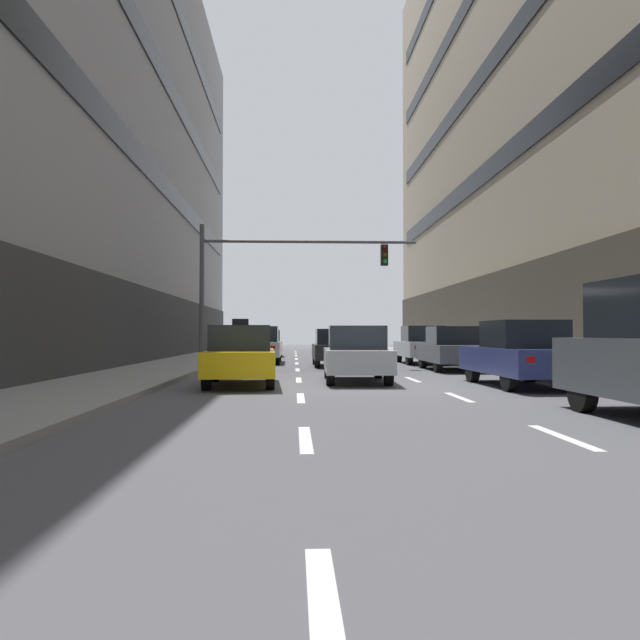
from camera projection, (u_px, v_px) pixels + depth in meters
name	position (u px, v px, depth m)	size (l,w,h in m)	color
ground_plane	(364.00, 386.00, 15.87)	(120.00, 120.00, 0.00)	#515156
sidewalk_left	(104.00, 384.00, 15.57)	(3.31, 80.00, 0.14)	gray
sidewalk_right	(614.00, 382.00, 16.17)	(3.31, 80.00, 0.14)	gray
lane_stripe_l1_s1	(326.00, 625.00, 2.81)	(0.16, 2.00, 0.01)	silver
lane_stripe_l1_s2	(305.00, 439.00, 7.80)	(0.16, 2.00, 0.01)	silver
lane_stripe_l1_s3	(301.00, 398.00, 12.80)	(0.16, 2.00, 0.01)	silver
lane_stripe_l1_s4	(299.00, 380.00, 17.79)	(0.16, 2.00, 0.01)	silver
lane_stripe_l1_s5	(298.00, 370.00, 22.79)	(0.16, 2.00, 0.01)	silver
lane_stripe_l1_s6	(297.00, 363.00, 27.78)	(0.16, 2.00, 0.01)	silver
lane_stripe_l1_s7	(296.00, 359.00, 32.77)	(0.16, 2.00, 0.01)	silver
lane_stripe_l1_s8	(296.00, 356.00, 37.77)	(0.16, 2.00, 0.01)	silver
lane_stripe_l1_s9	(296.00, 353.00, 42.76)	(0.16, 2.00, 0.01)	silver
lane_stripe_l1_s10	(295.00, 351.00, 47.75)	(0.16, 2.00, 0.01)	silver
lane_stripe_l2_s2	(563.00, 437.00, 7.95)	(0.16, 2.00, 0.01)	silver
lane_stripe_l2_s3	(459.00, 397.00, 12.95)	(0.16, 2.00, 0.01)	silver
lane_stripe_l2_s4	(413.00, 380.00, 17.94)	(0.16, 2.00, 0.01)	silver
lane_stripe_l2_s5	(387.00, 370.00, 22.93)	(0.16, 2.00, 0.01)	silver
lane_stripe_l2_s6	(370.00, 363.00, 27.93)	(0.16, 2.00, 0.01)	silver
lane_stripe_l2_s7	(359.00, 359.00, 32.92)	(0.16, 2.00, 0.01)	silver
lane_stripe_l2_s8	(350.00, 355.00, 37.92)	(0.16, 2.00, 0.01)	silver
lane_stripe_l2_s9	(343.00, 353.00, 42.91)	(0.16, 2.00, 0.01)	silver
lane_stripe_l2_s10	(338.00, 351.00, 47.90)	(0.16, 2.00, 0.01)	silver
car_driving_0	(260.00, 345.00, 27.97)	(1.91, 4.56, 1.71)	black
taxi_driving_1	(267.00, 343.00, 36.42)	(1.96, 4.31, 1.76)	black
taxi_driving_2	(240.00, 356.00, 15.90)	(1.97, 4.30, 1.75)	black
car_driving_3	(334.00, 348.00, 25.39)	(1.76, 4.18, 1.57)	black
car_driving_4	(356.00, 354.00, 17.14)	(1.90, 4.28, 1.58)	black
car_parked_1	(521.00, 354.00, 15.62)	(1.97, 4.58, 1.71)	black
car_parked_2	(451.00, 349.00, 22.53)	(1.89, 4.39, 1.64)	black
car_parked_3	(422.00, 345.00, 27.66)	(1.97, 4.62, 1.72)	black
traffic_signal_0	(272.00, 269.00, 24.07)	(8.66, 0.35, 5.58)	#4C4C51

